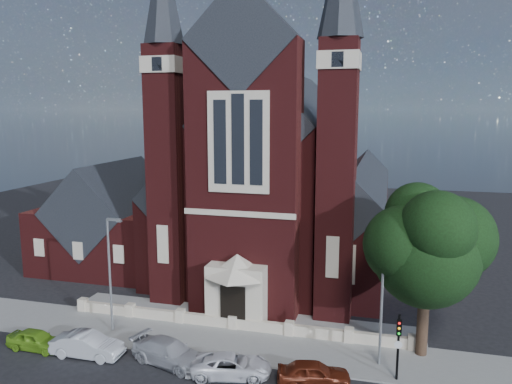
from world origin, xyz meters
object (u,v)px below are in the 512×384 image
at_px(parish_hall, 114,224).
at_px(car_lime_van, 36,340).
at_px(traffic_signal, 398,339).
at_px(car_white_suv, 231,366).
at_px(street_tree, 429,250).
at_px(car_silver_b, 170,353).
at_px(car_silver_a, 87,345).
at_px(street_lamp_left, 111,268).
at_px(street_lamp_right, 384,293).
at_px(church, 283,182).
at_px(car_dark_red, 314,373).

xyz_separation_m(parish_hall, car_lime_van, (4.65, -17.57, -3.37)).
bearing_deg(traffic_signal, parish_hall, 150.02).
bearing_deg(car_white_suv, street_tree, -77.34).
bearing_deg(car_silver_b, street_tree, -55.64).
relative_size(car_silver_a, car_silver_b, 0.90).
xyz_separation_m(street_lamp_left, street_lamp_right, (18.00, 0.00, 0.00)).
bearing_deg(street_lamp_left, car_white_suv, -19.42).
bearing_deg(street_tree, car_silver_b, -162.18).
relative_size(street_lamp_left, traffic_signal, 2.02).
bearing_deg(car_white_suv, street_lamp_left, 57.90).
distance_m(street_lamp_right, car_silver_a, 18.46).
height_order(church, car_silver_b, church).
height_order(car_lime_van, car_silver_b, car_silver_b).
bearing_deg(parish_hall, traffic_signal, -29.98).
bearing_deg(car_dark_red, street_lamp_right, -61.66).
xyz_separation_m(parish_hall, car_dark_red, (22.50, -17.12, -3.31)).
relative_size(church, street_lamp_right, 4.31).
relative_size(parish_hall, car_silver_a, 2.69).
height_order(church, street_lamp_right, church).
relative_size(car_silver_b, car_dark_red, 1.24).
relative_size(car_silver_a, car_dark_red, 1.11).
bearing_deg(car_silver_b, car_white_suv, -78.37).
relative_size(parish_hall, street_lamp_right, 1.51).
xyz_separation_m(traffic_signal, car_white_suv, (-9.22, -1.84, -1.94)).
relative_size(traffic_signal, car_silver_a, 0.88).
xyz_separation_m(traffic_signal, car_silver_a, (-18.61, -1.96, -1.84)).
xyz_separation_m(street_tree, car_white_suv, (-10.82, -5.12, -6.31)).
distance_m(street_lamp_left, car_white_suv, 11.01).
bearing_deg(traffic_signal, street_tree, 64.05).
distance_m(parish_hall, car_silver_a, 19.71).
xyz_separation_m(street_tree, street_lamp_right, (-2.51, -1.71, -2.36)).
distance_m(car_white_suv, car_dark_red, 4.73).
relative_size(church, car_dark_red, 8.53).
relative_size(church, traffic_signal, 8.72).
distance_m(car_lime_van, car_silver_b, 9.10).
bearing_deg(car_silver_b, church, 10.67).
bearing_deg(street_lamp_right, parish_hall, 151.78).
distance_m(church, car_silver_a, 24.86).
distance_m(church, traffic_signal, 23.94).
relative_size(street_lamp_right, car_white_suv, 1.74).
bearing_deg(parish_hall, church, 17.16).
height_order(street_tree, car_silver_b, street_tree).
bearing_deg(traffic_signal, church, 118.20).
distance_m(street_tree, street_lamp_left, 20.71).
height_order(church, car_silver_a, church).
relative_size(street_lamp_left, car_silver_a, 1.78).
bearing_deg(street_lamp_left, car_dark_red, -12.22).
bearing_deg(car_lime_van, traffic_signal, -83.93).
height_order(street_lamp_left, street_lamp_right, same).
bearing_deg(car_silver_b, car_dark_red, -73.81).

